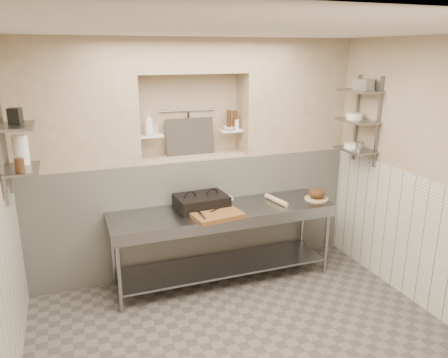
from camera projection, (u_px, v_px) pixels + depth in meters
name	position (u px, v px, depth m)	size (l,w,h in m)	color
floor	(247.00, 346.00, 4.15)	(4.00, 3.90, 0.10)	#59534F
ceiling	(253.00, 23.00, 3.34)	(4.00, 3.90, 0.10)	silver
wall_right	(435.00, 179.00, 4.42)	(0.10, 3.90, 2.80)	tan
wall_back	(187.00, 153.00, 5.54)	(4.00, 0.10, 2.80)	tan
wall_front	(429.00, 342.00, 1.94)	(4.00, 0.10, 2.80)	tan
backwall_lower	(194.00, 211.00, 5.52)	(4.00, 0.40, 1.40)	silver
alcove_sill	(193.00, 157.00, 5.32)	(1.30, 0.40, 0.02)	tan
backwall_pillar_left	(73.00, 104.00, 4.68)	(1.35, 0.40, 1.40)	tan
backwall_pillar_right	(291.00, 96.00, 5.56)	(1.35, 0.40, 1.40)	tan
backwall_header	(191.00, 55.00, 4.98)	(1.30, 0.40, 0.40)	tan
wainscot_left	(6.00, 320.00, 3.28)	(0.02, 3.90, 1.40)	silver
wainscot_right	(422.00, 243.00, 4.60)	(0.02, 3.90, 1.40)	silver
alcove_shelf_left	(151.00, 136.00, 5.07)	(0.28, 0.16, 0.03)	white
alcove_shelf_right	(231.00, 131.00, 5.40)	(0.28, 0.16, 0.03)	white
utensil_rail	(188.00, 111.00, 5.32)	(0.02, 0.02, 0.70)	gray
hanging_steel	(189.00, 125.00, 5.35)	(0.02, 0.02, 0.30)	black
splash_panel	(190.00, 137.00, 5.34)	(0.60, 0.02, 0.45)	#383330
shelf_rail_left_a	(5.00, 145.00, 4.10)	(0.03, 0.03, 0.95)	slate
shelf_rail_left_b	(0.00, 154.00, 3.74)	(0.03, 0.03, 0.95)	slate
wall_shelf_left_lower	(22.00, 169.00, 4.02)	(0.30, 0.50, 0.03)	slate
wall_shelf_left_upper	(16.00, 126.00, 3.91)	(0.30, 0.50, 0.03)	slate
shelf_rail_right_a	(357.00, 118.00, 5.40)	(0.03, 0.03, 1.05)	slate
shelf_rail_right_b	(378.00, 123.00, 5.04)	(0.03, 0.03, 1.05)	slate
wall_shelf_right_lower	(355.00, 150.00, 5.27)	(0.30, 0.50, 0.03)	slate
wall_shelf_right_mid	(358.00, 121.00, 5.17)	(0.30, 0.50, 0.03)	slate
wall_shelf_right_upper	(360.00, 91.00, 5.08)	(0.30, 0.50, 0.03)	slate
prep_table	(223.00, 230.00, 5.09)	(2.60, 0.70, 0.90)	gray
panini_press	(201.00, 202.00, 5.02)	(0.60, 0.46, 0.16)	black
cutting_board	(217.00, 215.00, 4.78)	(0.54, 0.38, 0.05)	brown
knife_blade	(217.00, 209.00, 4.88)	(0.24, 0.03, 0.01)	gray
tongs	(201.00, 214.00, 4.69)	(0.03, 0.03, 0.29)	gray
mixing_bowl	(224.00, 200.00, 5.24)	(0.23, 0.23, 0.06)	white
rolling_pin	(276.00, 200.00, 5.23)	(0.06, 0.06, 0.39)	tan
bread_board	(316.00, 199.00, 5.35)	(0.29, 0.29, 0.02)	tan
bread_loaf	(317.00, 193.00, 5.33)	(0.20, 0.20, 0.12)	#4C2D19
bottle_soap	(149.00, 124.00, 4.99)	(0.10, 0.10, 0.27)	white
jar_alcove	(154.00, 130.00, 5.10)	(0.07, 0.07, 0.11)	tan
bowl_alcove	(229.00, 128.00, 5.35)	(0.15, 0.15, 0.05)	white
condiment_a	(235.00, 120.00, 5.38)	(0.06, 0.06, 0.23)	#3C2312
condiment_b	(229.00, 120.00, 5.39)	(0.06, 0.06, 0.24)	#3C2312
condiment_c	(236.00, 124.00, 5.39)	(0.07, 0.07, 0.13)	white
jug_left	(21.00, 150.00, 4.11)	(0.14, 0.14, 0.28)	white
jar_left	(20.00, 165.00, 3.86)	(0.08, 0.08, 0.12)	#3C2312
box_left_upper	(15.00, 116.00, 3.92)	(0.10, 0.10, 0.14)	black
bowl_right	(352.00, 145.00, 5.32)	(0.19, 0.19, 0.06)	white
canister_right	(359.00, 146.00, 5.19)	(0.10, 0.10, 0.10)	gray
bowl_right_mid	(354.00, 116.00, 5.22)	(0.19, 0.19, 0.07)	white
basket_right	(364.00, 85.00, 4.99)	(0.16, 0.20, 0.13)	gray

